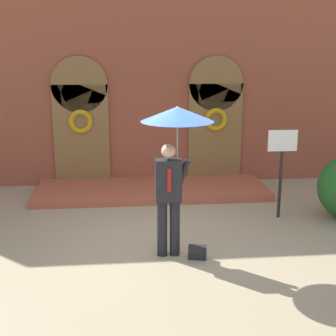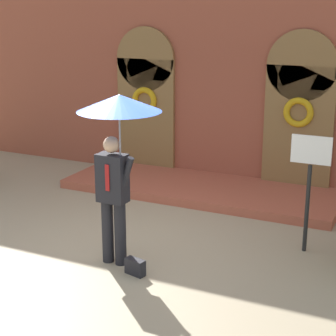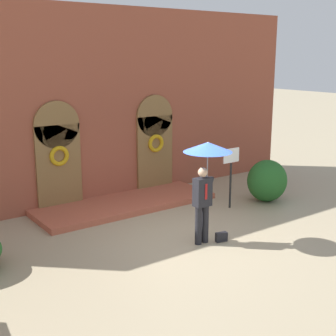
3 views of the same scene
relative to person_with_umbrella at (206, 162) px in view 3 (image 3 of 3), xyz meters
name	(u,v)px [view 3 (image 3 of 3)]	position (x,y,z in m)	size (l,w,h in m)	color
ground_plane	(192,240)	(-0.16, 0.27, -1.91)	(80.00, 80.00, 0.00)	tan
building_facade	(105,110)	(-0.16, 4.43, 0.77)	(14.00, 2.30, 5.60)	brown
person_with_umbrella	(206,162)	(0.00, 0.00, 0.00)	(1.10, 1.10, 2.36)	black
handbag	(221,237)	(0.33, -0.20, -1.80)	(0.28, 0.12, 0.22)	black
sign_post	(231,168)	(2.21, 1.52, -0.75)	(0.56, 0.06, 1.72)	black
shrub_right	(267,181)	(3.52, 1.35, -1.29)	(1.22, 1.12, 1.24)	#235B23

